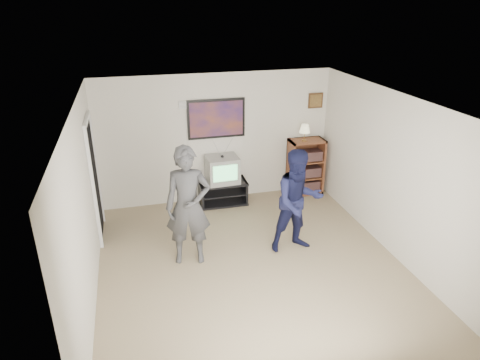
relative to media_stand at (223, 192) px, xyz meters
name	(u,v)px	position (x,y,z in m)	size (l,w,h in m)	color
room_shell	(246,182)	(-0.05, -1.88, 1.02)	(4.51, 5.00, 2.51)	#807151
media_stand	(223,192)	(0.00, 0.00, 0.00)	(0.93, 0.53, 0.46)	black
crt_television	(222,169)	(0.00, 0.00, 0.48)	(0.60, 0.50, 0.50)	#989994
bookshelf	(305,167)	(1.74, 0.05, 0.34)	(0.70, 0.40, 1.15)	#58311A
table_lamp	(305,133)	(1.66, 0.01, 1.08)	(0.21, 0.21, 0.33)	beige
person_tall	(188,206)	(-0.91, -1.80, 0.69)	(0.68, 0.44, 1.85)	#3D3D40
person_short	(298,201)	(0.78, -1.91, 0.61)	(0.82, 0.64, 1.68)	#15173A
controller_left	(185,188)	(-0.93, -1.64, 0.92)	(0.04, 0.12, 0.04)	white
controller_right	(289,181)	(0.73, -1.63, 0.85)	(0.03, 0.11, 0.03)	white
poster	(216,119)	(-0.05, 0.25, 1.42)	(1.10, 0.03, 0.75)	black
air_vent	(186,105)	(-0.60, 0.25, 1.72)	(0.28, 0.02, 0.14)	white
small_picture	(316,101)	(1.95, 0.25, 1.65)	(0.30, 0.03, 0.30)	#472816
doorway	(94,180)	(-2.28, -0.63, 0.77)	(0.03, 0.85, 2.00)	black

